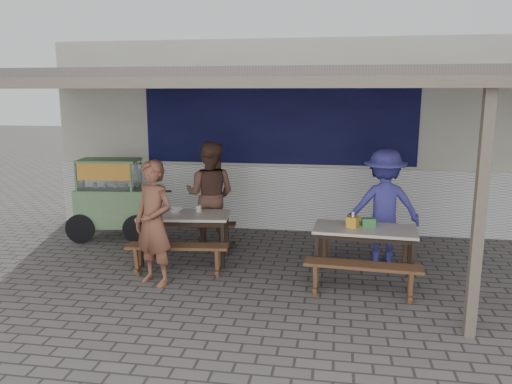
{
  "coord_description": "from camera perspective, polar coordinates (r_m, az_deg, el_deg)",
  "views": [
    {
      "loc": [
        0.9,
        -6.14,
        2.55
      ],
      "look_at": [
        -0.26,
        0.9,
        1.12
      ],
      "focal_mm": 35.0,
      "sensor_mm": 36.0,
      "label": 1
    }
  ],
  "objects": [
    {
      "name": "vendor_cart",
      "position": [
        9.11,
        -16.12,
        -0.42
      ],
      "size": [
        1.73,
        0.85,
        1.41
      ],
      "rotation": [
        0.0,
        0.0,
        0.13
      ],
      "color": "#6F9A66",
      "rests_on": "ground"
    },
    {
      "name": "warung_roof",
      "position": [
        7.1,
        2.23,
        12.64
      ],
      "size": [
        9.0,
        4.21,
        2.81
      ],
      "color": "#554D48",
      "rests_on": "ground"
    },
    {
      "name": "bench_right_street",
      "position": [
        6.45,
        12.07,
        -9.0
      ],
      "size": [
        1.48,
        0.38,
        0.45
      ],
      "rotation": [
        0.0,
        0.0,
        -0.07
      ],
      "color": "brown",
      "rests_on": "ground"
    },
    {
      "name": "condiment_jar",
      "position": [
        7.72,
        -6.58,
        -1.88
      ],
      "size": [
        0.09,
        0.09,
        0.1
      ],
      "primitive_type": "cylinder",
      "color": "silver",
      "rests_on": "table_left"
    },
    {
      "name": "patron_right_table",
      "position": [
        7.78,
        14.38,
        -1.56
      ],
      "size": [
        1.18,
        0.77,
        1.73
      ],
      "primitive_type": "imported",
      "rotation": [
        0.0,
        0.0,
        3.26
      ],
      "color": "#3F3C9D",
      "rests_on": "ground"
    },
    {
      "name": "table_left",
      "position": [
        7.62,
        -8.15,
        -3.1
      ],
      "size": [
        1.4,
        0.84,
        0.75
      ],
      "rotation": [
        0.0,
        0.0,
        0.12
      ],
      "color": "beige",
      "rests_on": "ground"
    },
    {
      "name": "ground",
      "position": [
        6.71,
        0.93,
        -11.02
      ],
      "size": [
        60.0,
        60.0,
        0.0
      ],
      "primitive_type": "plane",
      "color": "#5E5855",
      "rests_on": "ground"
    },
    {
      "name": "table_right",
      "position": [
        6.94,
        12.32,
        -4.66
      ],
      "size": [
        1.4,
        0.78,
        0.75
      ],
      "rotation": [
        0.0,
        0.0,
        -0.07
      ],
      "color": "beige",
      "rests_on": "ground"
    },
    {
      "name": "patron_street_side",
      "position": [
        6.77,
        -11.62,
        -3.51
      ],
      "size": [
        0.73,
        0.62,
        1.69
      ],
      "primitive_type": "imported",
      "rotation": [
        0.0,
        0.0,
        -0.42
      ],
      "color": "brown",
      "rests_on": "ground"
    },
    {
      "name": "condiment_bowl",
      "position": [
        7.76,
        -9.14,
        -2.06
      ],
      "size": [
        0.21,
        0.21,
        0.05
      ],
      "primitive_type": "imported",
      "rotation": [
        0.0,
        0.0,
        -0.02
      ],
      "color": "white",
      "rests_on": "table_left"
    },
    {
      "name": "bench_right_wall",
      "position": [
        7.63,
        12.31,
        -5.82
      ],
      "size": [
        1.48,
        0.38,
        0.45
      ],
      "rotation": [
        0.0,
        0.0,
        -0.07
      ],
      "color": "brown",
      "rests_on": "ground"
    },
    {
      "name": "tissue_box",
      "position": [
        6.91,
        11.0,
        -3.37
      ],
      "size": [
        0.19,
        0.19,
        0.14
      ],
      "primitive_type": "cube",
      "rotation": [
        0.0,
        0.0,
        -0.4
      ],
      "color": "gold",
      "rests_on": "table_right"
    },
    {
      "name": "bench_left_wall",
      "position": [
        8.27,
        -7.33,
        -4.31
      ],
      "size": [
        1.46,
        0.45,
        0.45
      ],
      "rotation": [
        0.0,
        0.0,
        0.12
      ],
      "color": "brown",
      "rests_on": "ground"
    },
    {
      "name": "donation_box",
      "position": [
        6.98,
        12.73,
        -3.41
      ],
      "size": [
        0.2,
        0.15,
        0.12
      ],
      "primitive_type": "cube",
      "rotation": [
        0.0,
        0.0,
        0.17
      ],
      "color": "#367A3F",
      "rests_on": "table_right"
    },
    {
      "name": "bench_left_street",
      "position": [
        7.15,
        -8.96,
        -6.87
      ],
      "size": [
        1.46,
        0.45,
        0.45
      ],
      "rotation": [
        0.0,
        0.0,
        0.12
      ],
      "color": "brown",
      "rests_on": "ground"
    },
    {
      "name": "back_wall",
      "position": [
        9.8,
        4.05,
        6.42
      ],
      "size": [
        9.0,
        1.28,
        3.5
      ],
      "color": "beige",
      "rests_on": "ground"
    },
    {
      "name": "patron_wall_side",
      "position": [
        8.3,
        -5.26,
        -0.32
      ],
      "size": [
        0.91,
        0.74,
        1.77
      ],
      "primitive_type": "imported",
      "rotation": [
        0.0,
        0.0,
        3.06
      ],
      "color": "brown",
      "rests_on": "ground"
    }
  ]
}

